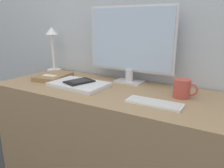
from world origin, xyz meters
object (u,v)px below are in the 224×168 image
object	(u,v)px
notebook	(54,77)
laptop	(79,85)
monitor	(130,42)
keyboard	(154,103)
coffee_mug	(182,88)
ereader	(79,81)
desk_lamp	(53,44)

from	to	relation	value
notebook	laptop	bearing A→B (deg)	-13.41
monitor	keyboard	xyz separation A→B (m)	(0.28, -0.31, -0.26)
monitor	coffee_mug	bearing A→B (deg)	-20.11
laptop	keyboard	bearing A→B (deg)	-6.98
ereader	notebook	bearing A→B (deg)	167.90
keyboard	coffee_mug	world-z (taller)	coffee_mug
monitor	keyboard	distance (m)	0.49
ereader	notebook	size ratio (longest dim) A/B	0.71
laptop	desk_lamp	bearing A→B (deg)	151.19
ereader	coffee_mug	xyz separation A→B (m)	(0.61, 0.10, 0.02)
coffee_mug	monitor	bearing A→B (deg)	159.89
monitor	laptop	distance (m)	0.42
keyboard	laptop	size ratio (longest dim) A/B	0.77
monitor	ereader	xyz separation A→B (m)	(-0.23, -0.24, -0.24)
monitor	coffee_mug	size ratio (longest dim) A/B	4.64
notebook	coffee_mug	distance (m)	0.89
keyboard	notebook	size ratio (longest dim) A/B	0.99
keyboard	monitor	bearing A→B (deg)	132.30
monitor	ereader	world-z (taller)	monitor
keyboard	notebook	bearing A→B (deg)	170.71
laptop	coffee_mug	size ratio (longest dim) A/B	2.82
monitor	notebook	xyz separation A→B (m)	(-0.51, -0.18, -0.25)
laptop	coffee_mug	bearing A→B (deg)	10.32
laptop	ereader	xyz separation A→B (m)	(-0.00, 0.01, 0.02)
monitor	ereader	size ratio (longest dim) A/B	2.95
keyboard	desk_lamp	distance (m)	1.03
monitor	laptop	world-z (taller)	monitor
coffee_mug	laptop	bearing A→B (deg)	-169.68
desk_lamp	coffee_mug	distance (m)	1.08
monitor	laptop	bearing A→B (deg)	-132.97
laptop	desk_lamp	distance (m)	0.55
coffee_mug	notebook	bearing A→B (deg)	-177.23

